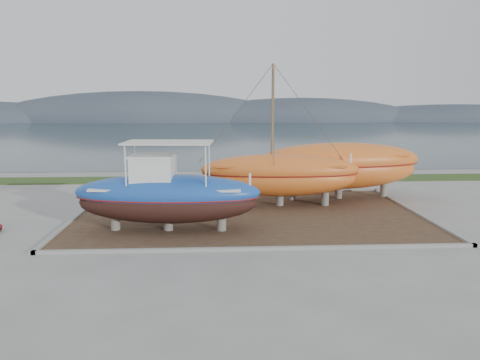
{
  "coord_description": "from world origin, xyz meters",
  "views": [
    {
      "loc": [
        -1.77,
        -20.52,
        6.1
      ],
      "look_at": [
        -0.47,
        4.0,
        1.92
      ],
      "focal_mm": 35.0,
      "sensor_mm": 36.0,
      "label": 1
    }
  ],
  "objects_px": {
    "blue_caique": "(167,186)",
    "orange_sailboat": "(281,136)",
    "orange_bare_hull": "(339,171)",
    "white_dinghy": "(135,196)"
  },
  "relations": [
    {
      "from": "blue_caique",
      "to": "orange_sailboat",
      "type": "relative_size",
      "value": 0.95
    },
    {
      "from": "orange_sailboat",
      "to": "orange_bare_hull",
      "type": "distance_m",
      "value": 4.94
    },
    {
      "from": "blue_caique",
      "to": "orange_bare_hull",
      "type": "bearing_deg",
      "value": 38.39
    },
    {
      "from": "orange_sailboat",
      "to": "orange_bare_hull",
      "type": "bearing_deg",
      "value": 27.23
    },
    {
      "from": "blue_caique",
      "to": "orange_sailboat",
      "type": "xyz_separation_m",
      "value": [
        5.97,
        4.96,
        1.94
      ]
    },
    {
      "from": "blue_caique",
      "to": "white_dinghy",
      "type": "bearing_deg",
      "value": 118.26
    },
    {
      "from": "blue_caique",
      "to": "orange_sailboat",
      "type": "distance_m",
      "value": 8.0
    },
    {
      "from": "white_dinghy",
      "to": "orange_sailboat",
      "type": "height_order",
      "value": "orange_sailboat"
    },
    {
      "from": "blue_caique",
      "to": "white_dinghy",
      "type": "xyz_separation_m",
      "value": [
        -2.45,
        5.45,
        -1.55
      ]
    },
    {
      "from": "white_dinghy",
      "to": "orange_sailboat",
      "type": "relative_size",
      "value": 0.4
    }
  ]
}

